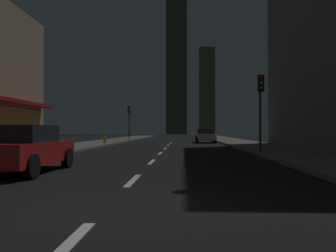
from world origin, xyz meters
The scene contains 11 objects.
ground_plane centered at (0.00, 32.00, -0.05)m, with size 78.00×136.00×0.10m, color black.
sidewalk_right centered at (7.00, 32.00, 0.07)m, with size 4.00×76.00×0.15m, color #605E59.
sidewalk_left centered at (-7.00, 32.00, 0.07)m, with size 4.00×76.00×0.15m, color #605E59.
lane_marking_center centered at (0.00, 13.60, 0.01)m, with size 0.16×33.40×0.01m.
skyscraper_distant_tall centered at (-0.99, 111.60, 33.48)m, with size 6.97×5.45×66.95m, color #494537.
skyscraper_distant_mid centered at (12.26, 154.30, 19.82)m, with size 7.19×5.23×39.64m, color brown.
car_parked_near centered at (-3.60, 4.67, 0.74)m, with size 1.98×4.24×1.45m.
car_parked_far centered at (3.60, 30.25, 0.74)m, with size 1.98×4.24×1.45m.
fire_hydrant_far_left centered at (-5.90, 25.60, 0.45)m, with size 0.42×0.30×0.65m.
traffic_light_near_right centered at (5.50, 13.26, 3.19)m, with size 0.32×0.48×4.20m.
traffic_light_far_left centered at (-5.50, 37.08, 3.19)m, with size 0.32×0.48×4.20m.
Camera 1 is at (1.30, -5.62, 1.30)m, focal length 36.80 mm.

